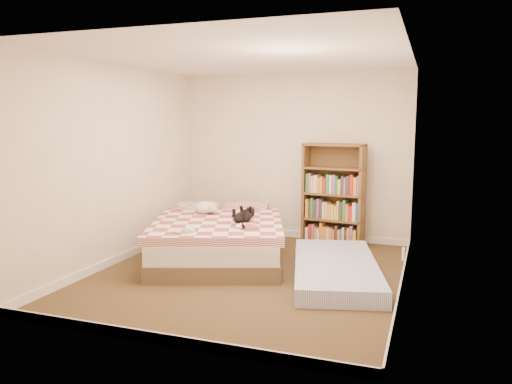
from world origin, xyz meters
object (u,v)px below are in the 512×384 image
(floor_mattress, at_px, (335,269))
(bed, at_px, (220,238))
(black_cat, at_px, (244,217))
(white_dog, at_px, (206,207))
(bookshelf, at_px, (333,207))

(floor_mattress, bearing_deg, bed, 154.73)
(bed, xyz_separation_m, black_cat, (0.40, -0.14, 0.33))
(floor_mattress, height_order, white_dog, white_dog)
(floor_mattress, distance_m, black_cat, 1.31)
(bed, height_order, white_dog, white_dog)
(bed, relative_size, black_cat, 3.62)
(bed, bearing_deg, floor_mattress, -30.23)
(bookshelf, bearing_deg, white_dog, -141.79)
(black_cat, height_order, white_dog, black_cat)
(black_cat, bearing_deg, bed, 160.48)
(floor_mattress, xyz_separation_m, black_cat, (-1.20, 0.16, 0.51))
(bookshelf, xyz_separation_m, white_dog, (-1.59, -0.97, 0.07))
(bed, relative_size, white_dog, 6.27)
(black_cat, relative_size, white_dog, 1.73)
(bed, xyz_separation_m, white_dog, (-0.31, 0.25, 0.34))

